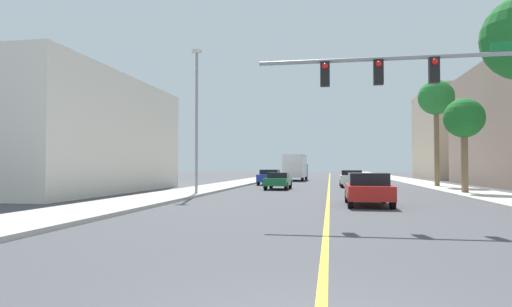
{
  "coord_description": "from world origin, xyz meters",
  "views": [
    {
      "loc": [
        0.12,
        -4.09,
        1.78
      ],
      "look_at": [
        -3.58,
        17.08,
        2.42
      ],
      "focal_mm": 29.92,
      "sensor_mm": 36.0,
      "label": 1
    }
  ],
  "objects_px": {
    "street_lamp": "(197,114)",
    "car_green": "(278,180)",
    "palm_mid": "(464,120)",
    "palm_far": "(436,99)",
    "traffic_signal_mast": "(457,85)",
    "delivery_truck": "(296,167)",
    "car_red": "(368,189)",
    "car_blue": "(270,177)",
    "car_white": "(351,178)"
  },
  "relations": [
    {
      "from": "street_lamp",
      "to": "car_green",
      "type": "distance_m",
      "value": 9.9
    },
    {
      "from": "palm_mid",
      "to": "palm_far",
      "type": "xyz_separation_m",
      "value": [
        0.42,
        8.83,
        2.66
      ]
    },
    {
      "from": "palm_far",
      "to": "car_green",
      "type": "height_order",
      "value": "palm_far"
    },
    {
      "from": "street_lamp",
      "to": "palm_mid",
      "type": "xyz_separation_m",
      "value": [
        16.25,
        3.7,
        -0.26
      ]
    },
    {
      "from": "palm_mid",
      "to": "traffic_signal_mast",
      "type": "bearing_deg",
      "value": -107.02
    },
    {
      "from": "street_lamp",
      "to": "palm_far",
      "type": "bearing_deg",
      "value": 36.92
    },
    {
      "from": "traffic_signal_mast",
      "to": "palm_far",
      "type": "bearing_deg",
      "value": 78.41
    },
    {
      "from": "car_green",
      "to": "delivery_truck",
      "type": "xyz_separation_m",
      "value": [
        -0.28,
        20.04,
        1.01
      ]
    },
    {
      "from": "traffic_signal_mast",
      "to": "car_green",
      "type": "xyz_separation_m",
      "value": [
        -8.01,
        18.09,
        -3.71
      ]
    },
    {
      "from": "palm_mid",
      "to": "car_red",
      "type": "distance_m",
      "value": 11.49
    },
    {
      "from": "car_green",
      "to": "palm_mid",
      "type": "bearing_deg",
      "value": -18.26
    },
    {
      "from": "traffic_signal_mast",
      "to": "street_lamp",
      "type": "xyz_separation_m",
      "value": [
        -12.03,
        10.11,
        0.55
      ]
    },
    {
      "from": "car_red",
      "to": "car_blue",
      "type": "relative_size",
      "value": 0.97
    },
    {
      "from": "delivery_truck",
      "to": "car_red",
      "type": "bearing_deg",
      "value": -78.12
    },
    {
      "from": "car_white",
      "to": "traffic_signal_mast",
      "type": "bearing_deg",
      "value": -84.74
    },
    {
      "from": "traffic_signal_mast",
      "to": "car_green",
      "type": "relative_size",
      "value": 2.63
    },
    {
      "from": "palm_mid",
      "to": "car_blue",
      "type": "relative_size",
      "value": 1.39
    },
    {
      "from": "car_blue",
      "to": "car_white",
      "type": "distance_m",
      "value": 8.16
    },
    {
      "from": "palm_far",
      "to": "car_blue",
      "type": "xyz_separation_m",
      "value": [
        -14.4,
        3.26,
        -6.59
      ]
    },
    {
      "from": "car_green",
      "to": "car_red",
      "type": "relative_size",
      "value": 0.94
    },
    {
      "from": "palm_far",
      "to": "car_green",
      "type": "bearing_deg",
      "value": -160.25
    },
    {
      "from": "car_green",
      "to": "car_red",
      "type": "bearing_deg",
      "value": -65.21
    },
    {
      "from": "street_lamp",
      "to": "palm_mid",
      "type": "relative_size",
      "value": 1.48
    },
    {
      "from": "street_lamp",
      "to": "palm_far",
      "type": "distance_m",
      "value": 20.99
    },
    {
      "from": "car_blue",
      "to": "delivery_truck",
      "type": "relative_size",
      "value": 0.55
    },
    {
      "from": "traffic_signal_mast",
      "to": "palm_far",
      "type": "distance_m",
      "value": 23.29
    },
    {
      "from": "traffic_signal_mast",
      "to": "car_green",
      "type": "height_order",
      "value": "traffic_signal_mast"
    },
    {
      "from": "car_blue",
      "to": "palm_mid",
      "type": "bearing_deg",
      "value": 139.81
    },
    {
      "from": "car_blue",
      "to": "delivery_truck",
      "type": "bearing_deg",
      "value": -96.18
    },
    {
      "from": "traffic_signal_mast",
      "to": "delivery_truck",
      "type": "relative_size",
      "value": 1.33
    },
    {
      "from": "traffic_signal_mast",
      "to": "palm_far",
      "type": "height_order",
      "value": "palm_far"
    },
    {
      "from": "street_lamp",
      "to": "palm_far",
      "type": "relative_size",
      "value": 0.99
    },
    {
      "from": "car_green",
      "to": "delivery_truck",
      "type": "height_order",
      "value": "delivery_truck"
    },
    {
      "from": "palm_mid",
      "to": "delivery_truck",
      "type": "relative_size",
      "value": 0.77
    },
    {
      "from": "traffic_signal_mast",
      "to": "car_white",
      "type": "height_order",
      "value": "traffic_signal_mast"
    },
    {
      "from": "palm_far",
      "to": "car_white",
      "type": "distance_m",
      "value": 9.57
    },
    {
      "from": "palm_far",
      "to": "car_blue",
      "type": "distance_m",
      "value": 16.17
    },
    {
      "from": "traffic_signal_mast",
      "to": "car_green",
      "type": "bearing_deg",
      "value": 113.89
    },
    {
      "from": "street_lamp",
      "to": "car_blue",
      "type": "distance_m",
      "value": 16.49
    },
    {
      "from": "traffic_signal_mast",
      "to": "street_lamp",
      "type": "height_order",
      "value": "street_lamp"
    },
    {
      "from": "traffic_signal_mast",
      "to": "street_lamp",
      "type": "distance_m",
      "value": 15.72
    },
    {
      "from": "palm_mid",
      "to": "car_blue",
      "type": "distance_m",
      "value": 18.9
    },
    {
      "from": "car_green",
      "to": "street_lamp",
      "type": "bearing_deg",
      "value": -115.66
    },
    {
      "from": "palm_far",
      "to": "car_red",
      "type": "relative_size",
      "value": 2.13
    },
    {
      "from": "delivery_truck",
      "to": "traffic_signal_mast",
      "type": "bearing_deg",
      "value": -76.07
    },
    {
      "from": "car_blue",
      "to": "delivery_truck",
      "type": "xyz_separation_m",
      "value": [
        1.47,
        12.23,
        0.93
      ]
    },
    {
      "from": "car_white",
      "to": "delivery_truck",
      "type": "height_order",
      "value": "delivery_truck"
    },
    {
      "from": "palm_far",
      "to": "car_red",
      "type": "distance_m",
      "value": 19.86
    },
    {
      "from": "street_lamp",
      "to": "palm_mid",
      "type": "distance_m",
      "value": 16.67
    },
    {
      "from": "car_blue",
      "to": "delivery_truck",
      "type": "distance_m",
      "value": 12.35
    }
  ]
}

